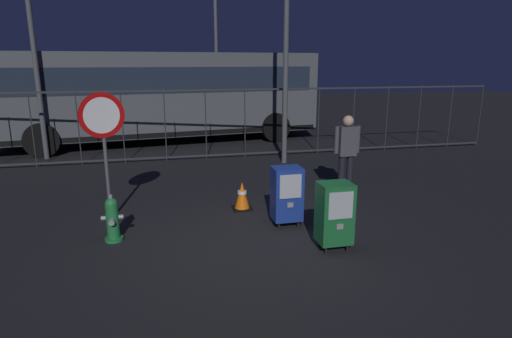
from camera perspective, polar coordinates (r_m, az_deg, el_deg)
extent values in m
plane|color=black|center=(6.56, -0.19, -10.31)|extent=(60.00, 60.00, 0.00)
cylinder|color=#1E7238|center=(7.12, -18.37, -8.83)|extent=(0.28, 0.28, 0.05)
cylinder|color=#1E7238|center=(7.01, -18.56, -6.56)|extent=(0.19, 0.19, 0.55)
sphere|color=#1E7238|center=(6.92, -18.73, -4.43)|extent=(0.19, 0.19, 0.19)
cylinder|color=gray|center=(6.89, -18.81, -3.48)|extent=(0.06, 0.06, 0.05)
cylinder|color=gray|center=(6.88, -18.67, -6.74)|extent=(0.09, 0.08, 0.09)
cylinder|color=gray|center=(7.01, -19.65, -6.19)|extent=(0.07, 0.07, 0.07)
cylinder|color=gray|center=(6.98, -17.53, -6.09)|extent=(0.07, 0.07, 0.07)
cylinder|color=black|center=(6.39, 9.30, -10.62)|extent=(0.04, 0.04, 0.12)
cylinder|color=black|center=(6.52, 12.08, -10.25)|extent=(0.04, 0.04, 0.12)
cylinder|color=black|center=(6.63, 8.38, -9.65)|extent=(0.04, 0.04, 0.12)
cylinder|color=black|center=(6.75, 11.07, -9.32)|extent=(0.04, 0.04, 0.12)
cube|color=#19602D|center=(6.38, 10.41, -5.76)|extent=(0.48, 0.40, 0.90)
cube|color=#B2B7BF|center=(6.14, 11.24, -4.81)|extent=(0.36, 0.01, 0.40)
cube|color=gray|center=(6.25, 11.11, -7.55)|extent=(0.10, 0.02, 0.08)
cylinder|color=black|center=(7.19, 3.08, -7.57)|extent=(0.04, 0.04, 0.12)
cylinder|color=black|center=(7.28, 5.64, -7.32)|extent=(0.04, 0.04, 0.12)
cylinder|color=black|center=(7.44, 2.48, -6.80)|extent=(0.04, 0.04, 0.12)
cylinder|color=black|center=(7.53, 4.96, -6.57)|extent=(0.04, 0.04, 0.12)
cube|color=navy|center=(7.19, 4.11, -3.27)|extent=(0.48, 0.40, 0.90)
cube|color=#B2B7BF|center=(6.95, 4.64, -2.34)|extent=(0.36, 0.01, 0.40)
cube|color=gray|center=(7.04, 4.59, -4.81)|extent=(0.10, 0.02, 0.08)
cylinder|color=#4C4F54|center=(7.72, -19.37, 1.24)|extent=(0.06, 0.06, 2.20)
cylinder|color=red|center=(7.58, -19.84, 6.74)|extent=(0.71, 0.31, 0.76)
cylinder|color=white|center=(7.56, -19.86, 6.73)|extent=(0.56, 0.23, 0.60)
cylinder|color=black|center=(8.99, 11.30, -0.90)|extent=(0.14, 0.14, 0.85)
cylinder|color=black|center=(9.07, 12.34, -0.83)|extent=(0.14, 0.14, 0.85)
cube|color=#3F3F47|center=(8.87, 12.05, 3.66)|extent=(0.36, 0.20, 0.60)
sphere|color=tan|center=(8.81, 12.19, 6.28)|extent=(0.22, 0.22, 0.22)
cylinder|color=#3F3F47|center=(8.78, 10.70, 3.81)|extent=(0.09, 0.09, 0.55)
cylinder|color=#3F3F47|center=(8.97, 13.40, 3.89)|extent=(0.09, 0.09, 0.55)
cube|color=black|center=(8.14, -1.85, -5.25)|extent=(0.36, 0.36, 0.03)
cone|color=orange|center=(8.06, -1.87, -3.47)|extent=(0.28, 0.28, 0.50)
cylinder|color=white|center=(8.04, -1.87, -3.13)|extent=(0.17, 0.17, 0.06)
cube|color=#2D2D33|center=(12.11, -6.83, 10.40)|extent=(18.00, 0.04, 0.05)
cube|color=#2D2D33|center=(12.36, -6.58, 1.82)|extent=(18.00, 0.04, 0.05)
cylinder|color=#2D2D33|center=(12.54, -27.65, 4.65)|extent=(0.03, 0.03, 2.00)
cylinder|color=#2D2D33|center=(12.30, -22.57, 5.03)|extent=(0.03, 0.03, 2.00)
cylinder|color=#2D2D33|center=(12.17, -17.33, 5.38)|extent=(0.03, 0.03, 2.00)
cylinder|color=#2D2D33|center=(12.13, -12.01, 5.69)|extent=(0.03, 0.03, 2.00)
cylinder|color=#2D2D33|center=(12.20, -6.70, 5.95)|extent=(0.03, 0.03, 2.00)
cylinder|color=#2D2D33|center=(12.38, -1.49, 6.15)|extent=(0.03, 0.03, 2.00)
cylinder|color=#2D2D33|center=(12.65, 3.54, 6.30)|extent=(0.03, 0.03, 2.00)
cylinder|color=#2D2D33|center=(13.01, 8.33, 6.40)|extent=(0.03, 0.03, 2.00)
cylinder|color=#2D2D33|center=(13.46, 12.83, 6.45)|extent=(0.03, 0.03, 2.00)
cylinder|color=#2D2D33|center=(13.98, 17.02, 6.46)|extent=(0.03, 0.03, 2.00)
cylinder|color=#2D2D33|center=(14.57, 20.88, 6.44)|extent=(0.03, 0.03, 2.00)
cylinder|color=#2D2D33|center=(15.22, 24.43, 6.40)|extent=(0.03, 0.03, 2.00)
cylinder|color=#2D2D33|center=(15.93, 27.68, 6.34)|extent=(0.03, 0.03, 2.00)
cube|color=#4C5156|center=(15.05, -12.49, 9.83)|extent=(10.73, 3.76, 2.65)
cube|color=#1E2838|center=(15.02, -12.58, 11.64)|extent=(10.10, 3.71, 0.80)
cube|color=black|center=(15.18, -12.24, 5.22)|extent=(10.52, 3.75, 0.16)
cylinder|color=black|center=(14.93, 2.61, 5.57)|extent=(1.03, 0.40, 1.00)
cylinder|color=black|center=(17.24, -0.60, 6.74)|extent=(1.03, 0.40, 1.00)
cylinder|color=black|center=(13.90, -26.67, 3.45)|extent=(1.03, 0.40, 1.00)
cylinder|color=black|center=(16.36, -25.77, 4.94)|extent=(1.03, 0.40, 1.00)
cube|color=#19519E|center=(20.05, -20.76, 10.25)|extent=(10.71, 3.64, 2.65)
cube|color=#1E2838|center=(20.03, -20.88, 11.61)|extent=(10.09, 3.59, 0.80)
cube|color=black|center=(20.15, -20.45, 6.79)|extent=(10.50, 3.62, 0.16)
cylinder|color=black|center=(19.18, -9.41, 7.30)|extent=(1.02, 0.39, 1.00)
cylinder|color=black|center=(21.64, -10.59, 8.01)|extent=(1.02, 0.39, 1.00)
cylinder|color=black|center=(21.77, -30.18, 6.38)|extent=(1.02, 0.39, 1.00)
cylinder|color=#4C4F54|center=(13.50, -27.85, 17.00)|extent=(0.14, 0.14, 7.52)
cylinder|color=#4C4F54|center=(11.56, 4.03, 17.08)|extent=(0.14, 0.14, 6.64)
cylinder|color=#4C4F54|center=(18.36, -5.39, 18.24)|extent=(0.14, 0.14, 8.11)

